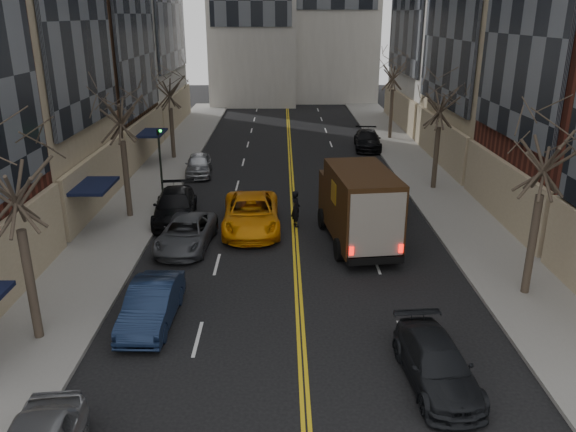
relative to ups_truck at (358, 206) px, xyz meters
name	(u,v)px	position (x,y,z in m)	size (l,w,h in m)	color
sidewalk_left	(154,180)	(-11.92, 10.67, -1.80)	(4.00, 66.00, 0.15)	slate
sidewalk_right	(428,179)	(6.08, 10.67, -1.80)	(4.00, 66.00, 0.15)	slate
tree_lf_near	(9,159)	(-11.72, -8.33, 4.36)	(3.20, 3.20, 8.41)	#382D23
tree_lf_mid	(118,94)	(-11.72, 3.67, 4.72)	(3.20, 3.20, 8.91)	#382D23
tree_lf_far	(168,78)	(-11.72, 16.67, 4.15)	(3.20, 3.20, 8.12)	#382D23
tree_rt_near	(550,131)	(5.88, -5.33, 4.58)	(3.20, 3.20, 8.71)	#382D23
tree_rt_mid	(442,89)	(5.88, 8.67, 4.29)	(3.20, 3.20, 8.32)	#382D23
tree_rt_far	(394,60)	(5.88, 23.67, 4.86)	(3.20, 3.20, 9.11)	#382D23
traffic_signal	(160,158)	(-10.31, 5.66, 0.94)	(0.29, 0.26, 4.70)	black
ups_truck	(358,206)	(0.00, 0.00, 0.00)	(3.37, 7.04, 3.72)	black
observer_sedan	(437,364)	(0.98, -10.79, -1.23)	(2.12, 4.57, 1.29)	black
taxi	(251,214)	(-5.12, 1.94, -1.04)	(2.79, 6.05, 1.68)	orange
pedestrian	(296,209)	(-2.85, 2.35, -0.92)	(0.70, 0.46, 1.91)	black
parked_lf_b	(152,304)	(-8.15, -7.24, -1.15)	(1.54, 4.40, 1.45)	#121E39
parked_lf_c	(186,233)	(-8.04, -0.34, -1.20)	(2.25, 4.88, 1.36)	#45474C
parked_lf_d	(175,206)	(-9.22, 3.38, -1.11)	(2.15, 5.28, 1.53)	black
parked_lf_e	(199,164)	(-9.22, 12.29, -1.16)	(1.69, 4.20, 1.43)	#9C9FA3
parked_rt_a	(385,197)	(2.18, 4.89, -1.14)	(1.57, 4.49, 1.48)	#47494F
parked_rt_b	(370,172)	(2.18, 10.38, -1.21)	(2.20, 4.78, 1.33)	#ABAEB3
parked_rt_c	(367,140)	(3.38, 19.97, -1.14)	(2.05, 5.04, 1.46)	black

